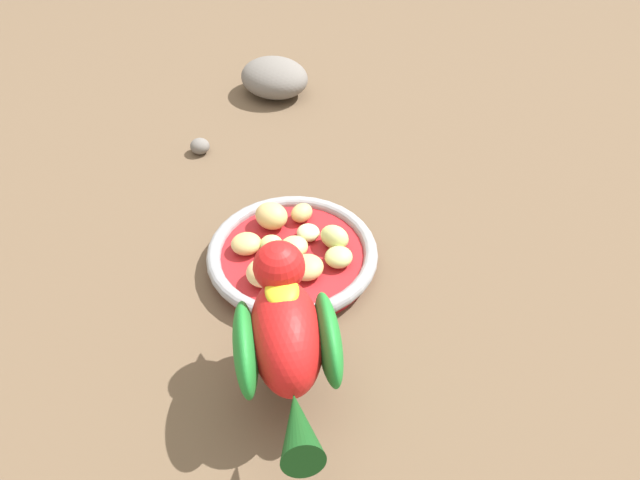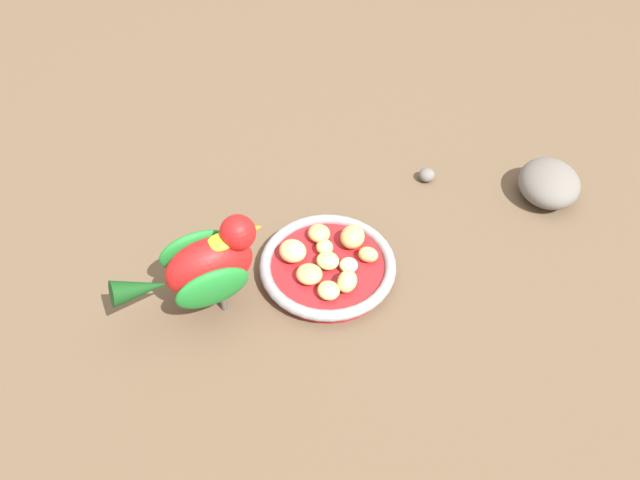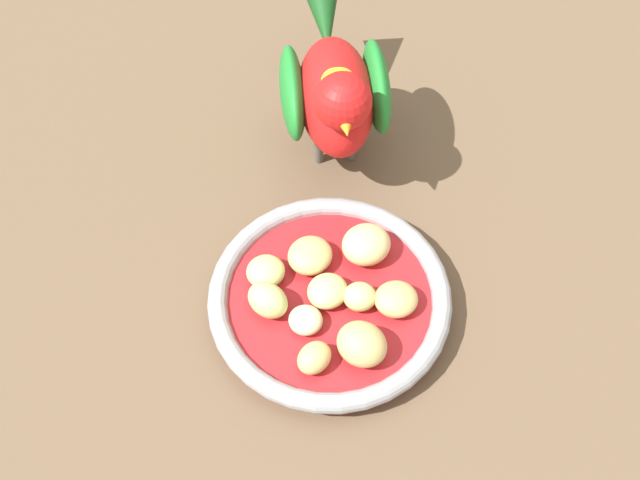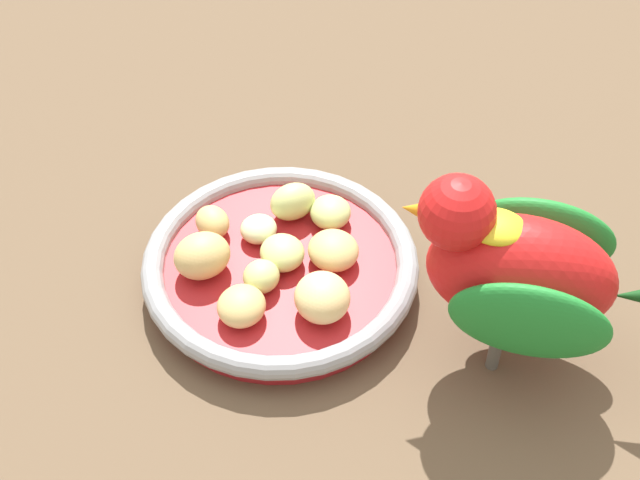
{
  "view_description": "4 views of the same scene",
  "coord_description": "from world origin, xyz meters",
  "px_view_note": "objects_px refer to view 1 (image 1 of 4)",
  "views": [
    {
      "loc": [
        0.29,
        -0.36,
        0.47
      ],
      "look_at": [
        0.01,
        0.0,
        0.04
      ],
      "focal_mm": 33.25,
      "sensor_mm": 36.0,
      "label": 1
    },
    {
      "loc": [
        0.46,
        0.14,
        0.6
      ],
      "look_at": [
        -0.03,
        -0.03,
        0.04
      ],
      "focal_mm": 31.66,
      "sensor_mm": 36.0,
      "label": 2
    },
    {
      "loc": [
        -0.22,
        0.24,
        0.6
      ],
      "look_at": [
        0.02,
        -0.03,
        0.05
      ],
      "focal_mm": 49.04,
      "sensor_mm": 36.0,
      "label": 3
    },
    {
      "loc": [
        -0.19,
        -0.38,
        0.47
      ],
      "look_at": [
        0.01,
        -0.03,
        0.04
      ],
      "focal_mm": 50.72,
      "sensor_mm": 36.0,
      "label": 4
    }
  ],
  "objects_px": {
    "apple_piece_4": "(334,237)",
    "pebble_0": "(200,146)",
    "apple_piece_9": "(271,244)",
    "apple_piece_5": "(308,233)",
    "apple_piece_7": "(302,213)",
    "feeding_bowl": "(293,256)",
    "apple_piece_3": "(246,244)",
    "apple_piece_6": "(307,267)",
    "rock_large": "(274,78)",
    "apple_piece_0": "(265,272)",
    "apple_piece_2": "(294,247)",
    "parrot": "(286,336)",
    "apple_piece_1": "(271,216)",
    "apple_piece_8": "(339,257)"
  },
  "relations": [
    {
      "from": "apple_piece_0",
      "to": "pebble_0",
      "type": "height_order",
      "value": "apple_piece_0"
    },
    {
      "from": "feeding_bowl",
      "to": "apple_piece_8",
      "type": "bearing_deg",
      "value": 19.92
    },
    {
      "from": "apple_piece_1",
      "to": "apple_piece_2",
      "type": "bearing_deg",
      "value": -21.97
    },
    {
      "from": "feeding_bowl",
      "to": "parrot",
      "type": "height_order",
      "value": "parrot"
    },
    {
      "from": "feeding_bowl",
      "to": "apple_piece_4",
      "type": "bearing_deg",
      "value": 51.04
    },
    {
      "from": "apple_piece_8",
      "to": "apple_piece_9",
      "type": "height_order",
      "value": "same"
    },
    {
      "from": "feeding_bowl",
      "to": "rock_large",
      "type": "bearing_deg",
      "value": 133.88
    },
    {
      "from": "apple_piece_9",
      "to": "apple_piece_2",
      "type": "bearing_deg",
      "value": 28.81
    },
    {
      "from": "feeding_bowl",
      "to": "pebble_0",
      "type": "xyz_separation_m",
      "value": [
        -0.24,
        0.09,
        -0.0
      ]
    },
    {
      "from": "apple_piece_6",
      "to": "pebble_0",
      "type": "relative_size",
      "value": 1.35
    },
    {
      "from": "apple_piece_5",
      "to": "apple_piece_7",
      "type": "height_order",
      "value": "apple_piece_7"
    },
    {
      "from": "apple_piece_0",
      "to": "apple_piece_3",
      "type": "height_order",
      "value": "apple_piece_0"
    },
    {
      "from": "apple_piece_3",
      "to": "pebble_0",
      "type": "bearing_deg",
      "value": 149.49
    },
    {
      "from": "apple_piece_6",
      "to": "pebble_0",
      "type": "bearing_deg",
      "value": 159.19
    },
    {
      "from": "apple_piece_0",
      "to": "apple_piece_8",
      "type": "distance_m",
      "value": 0.08
    },
    {
      "from": "apple_piece_5",
      "to": "apple_piece_7",
      "type": "xyz_separation_m",
      "value": [
        -0.03,
        0.02,
        0.0
      ]
    },
    {
      "from": "apple_piece_4",
      "to": "parrot",
      "type": "height_order",
      "value": "parrot"
    },
    {
      "from": "rock_large",
      "to": "apple_piece_9",
      "type": "bearing_deg",
      "value": -49.55
    },
    {
      "from": "apple_piece_0",
      "to": "apple_piece_7",
      "type": "height_order",
      "value": "apple_piece_0"
    },
    {
      "from": "apple_piece_7",
      "to": "pebble_0",
      "type": "relative_size",
      "value": 1.05
    },
    {
      "from": "apple_piece_3",
      "to": "apple_piece_1",
      "type": "bearing_deg",
      "value": 96.05
    },
    {
      "from": "apple_piece_0",
      "to": "apple_piece_9",
      "type": "xyz_separation_m",
      "value": [
        -0.02,
        0.04,
        -0.0
      ]
    },
    {
      "from": "apple_piece_4",
      "to": "pebble_0",
      "type": "distance_m",
      "value": 0.27
    },
    {
      "from": "apple_piece_2",
      "to": "feeding_bowl",
      "type": "bearing_deg",
      "value": -167.03
    },
    {
      "from": "apple_piece_0",
      "to": "apple_piece_8",
      "type": "bearing_deg",
      "value": 56.21
    },
    {
      "from": "parrot",
      "to": "rock_large",
      "type": "bearing_deg",
      "value": -3.82
    },
    {
      "from": "apple_piece_7",
      "to": "apple_piece_6",
      "type": "bearing_deg",
      "value": -47.32
    },
    {
      "from": "apple_piece_0",
      "to": "apple_piece_3",
      "type": "distance_m",
      "value": 0.05
    },
    {
      "from": "apple_piece_2",
      "to": "apple_piece_8",
      "type": "bearing_deg",
      "value": 20.2
    },
    {
      "from": "apple_piece_1",
      "to": "apple_piece_9",
      "type": "xyz_separation_m",
      "value": [
        0.03,
        -0.03,
        -0.0
      ]
    },
    {
      "from": "apple_piece_8",
      "to": "pebble_0",
      "type": "height_order",
      "value": "apple_piece_8"
    },
    {
      "from": "apple_piece_1",
      "to": "apple_piece_3",
      "type": "bearing_deg",
      "value": -83.95
    },
    {
      "from": "apple_piece_1",
      "to": "parrot",
      "type": "relative_size",
      "value": 0.24
    },
    {
      "from": "apple_piece_6",
      "to": "apple_piece_4",
      "type": "bearing_deg",
      "value": 93.16
    },
    {
      "from": "apple_piece_5",
      "to": "apple_piece_9",
      "type": "bearing_deg",
      "value": -114.57
    },
    {
      "from": "apple_piece_4",
      "to": "apple_piece_9",
      "type": "relative_size",
      "value": 1.31
    },
    {
      "from": "rock_large",
      "to": "apple_piece_3",
      "type": "bearing_deg",
      "value": -53.76
    },
    {
      "from": "apple_piece_2",
      "to": "apple_piece_3",
      "type": "height_order",
      "value": "same"
    },
    {
      "from": "apple_piece_4",
      "to": "apple_piece_3",
      "type": "bearing_deg",
      "value": -138.18
    },
    {
      "from": "apple_piece_3",
      "to": "rock_large",
      "type": "bearing_deg",
      "value": 126.24
    },
    {
      "from": "apple_piece_1",
      "to": "apple_piece_6",
      "type": "relative_size",
      "value": 1.07
    },
    {
      "from": "apple_piece_2",
      "to": "apple_piece_7",
      "type": "relative_size",
      "value": 1.14
    },
    {
      "from": "feeding_bowl",
      "to": "apple_piece_9",
      "type": "relative_size",
      "value": 7.41
    },
    {
      "from": "apple_piece_2",
      "to": "pebble_0",
      "type": "height_order",
      "value": "apple_piece_2"
    },
    {
      "from": "apple_piece_7",
      "to": "apple_piece_9",
      "type": "xyz_separation_m",
      "value": [
        0.01,
        -0.06,
        -0.0
      ]
    },
    {
      "from": "apple_piece_4",
      "to": "pebble_0",
      "type": "relative_size",
      "value": 1.26
    },
    {
      "from": "rock_large",
      "to": "apple_piece_6",
      "type": "bearing_deg",
      "value": -44.29
    },
    {
      "from": "apple_piece_6",
      "to": "rock_large",
      "type": "relative_size",
      "value": 0.33
    },
    {
      "from": "apple_piece_1",
      "to": "apple_piece_8",
      "type": "height_order",
      "value": "apple_piece_1"
    },
    {
      "from": "apple_piece_6",
      "to": "pebble_0",
      "type": "height_order",
      "value": "apple_piece_6"
    }
  ]
}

